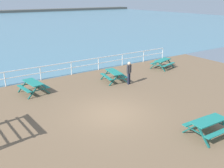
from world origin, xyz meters
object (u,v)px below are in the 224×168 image
Objects in this scene: picnic_table_near_right at (208,124)px; visitor at (129,71)px; picnic_table_mid_centre at (114,74)px; picnic_table_near_left at (33,85)px; picnic_table_far_left at (163,62)px.

visitor reaches higher than picnic_table_near_right.
picnic_table_near_right is 8.79m from picnic_table_mid_centre.
picnic_table_near_right is at bearing -176.02° from picnic_table_mid_centre.
visitor is (6.33, -2.07, 0.36)m from picnic_table_near_left.
picnic_table_near_right is 11.28m from picnic_table_far_left.
picnic_table_mid_centre is 1.21× the size of visitor.
picnic_table_far_left is 5.33m from visitor.
picnic_table_far_left is (6.32, 9.34, 0.00)m from picnic_table_near_right.
visitor is at bearing -176.61° from picnic_table_far_left.
visitor is (0.56, -1.11, 0.36)m from picnic_table_mid_centre.
visitor is (1.28, 7.65, 0.36)m from picnic_table_near_right.
picnic_table_near_left and picnic_table_mid_centre have the same top height.
picnic_table_near_left is at bearing 119.86° from picnic_table_near_right.
picnic_table_far_left is (11.37, -0.38, 0.00)m from picnic_table_near_left.
picnic_table_mid_centre is 0.94× the size of picnic_table_far_left.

